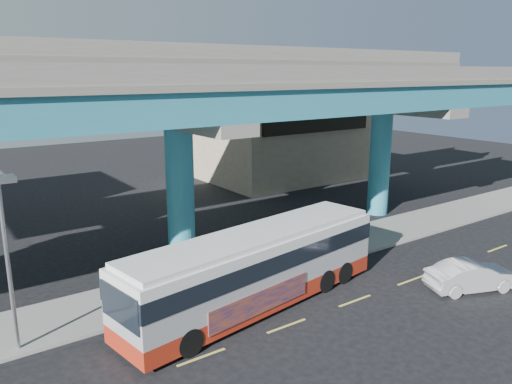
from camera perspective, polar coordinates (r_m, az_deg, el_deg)
ground at (r=21.51m, az=3.01°, el=-14.73°), size 120.00×120.00×0.00m
sidewalk at (r=25.57m, az=-4.75°, el=-9.77°), size 70.00×4.00×0.15m
lane_markings at (r=21.30m, az=3.53°, el=-15.02°), size 58.00×0.12×0.01m
viaduct at (r=26.68m, az=-9.17°, el=11.16°), size 52.00×12.40×11.70m
building_beige at (r=48.59m, az=2.96°, el=5.67°), size 14.00×10.23×7.00m
transit_bus at (r=22.21m, az=0.06°, el=-8.41°), size 13.57×4.83×3.42m
sedan at (r=26.20m, az=23.46°, el=-8.78°), size 4.54×5.44×1.45m
street_lamp at (r=19.20m, az=-26.61°, el=-4.31°), size 0.50×2.33×7.04m
stop_sign at (r=27.61m, az=8.14°, el=-4.23°), size 0.69×0.19×2.33m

